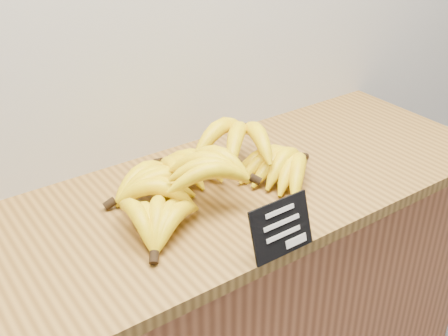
% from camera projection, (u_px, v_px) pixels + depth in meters
% --- Properties ---
extents(counter_top, '(1.51, 0.54, 0.03)m').
position_uv_depth(counter_top, '(212.00, 199.00, 1.30)').
color(counter_top, olive).
rests_on(counter_top, counter).
extents(chalkboard_sign, '(0.14, 0.04, 0.11)m').
position_uv_depth(chalkboard_sign, '(282.00, 228.00, 1.09)').
color(chalkboard_sign, black).
rests_on(chalkboard_sign, counter_top).
extents(banana_pile, '(0.59, 0.36, 0.13)m').
position_uv_depth(banana_pile, '(210.00, 172.00, 1.27)').
color(banana_pile, yellow).
rests_on(banana_pile, counter_top).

